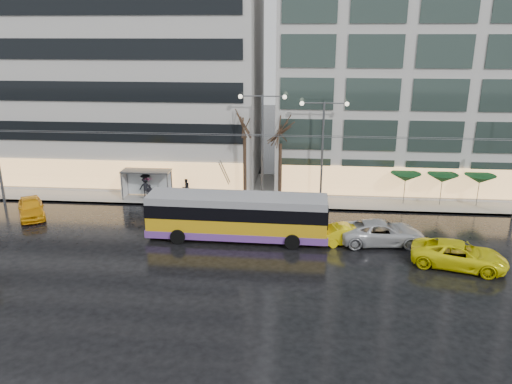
# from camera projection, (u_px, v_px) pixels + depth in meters

# --- Properties ---
(ground) EXTENTS (140.00, 140.00, 0.00)m
(ground) POSITION_uv_depth(u_px,v_px,m) (220.00, 254.00, 33.08)
(ground) COLOR black
(ground) RESTS_ON ground
(sidewalk) EXTENTS (80.00, 10.00, 0.15)m
(sidewalk) POSITION_uv_depth(u_px,v_px,m) (265.00, 190.00, 46.16)
(sidewalk) COLOR gray
(sidewalk) RESTS_ON ground
(kerb) EXTENTS (80.00, 0.10, 0.15)m
(kerb) POSITION_uv_depth(u_px,v_px,m) (260.00, 208.00, 41.47)
(kerb) COLOR slate
(kerb) RESTS_ON ground
(building_left) EXTENTS (34.00, 14.00, 22.00)m
(building_left) POSITION_uv_depth(u_px,v_px,m) (86.00, 62.00, 48.99)
(building_left) COLOR #BCB8B4
(building_left) RESTS_ON sidewalk
(building_right) EXTENTS (32.00, 14.00, 25.00)m
(building_right) POSITION_uv_depth(u_px,v_px,m) (454.00, 47.00, 45.60)
(building_right) COLOR #BCB8B4
(building_right) RESTS_ON sidewalk
(trolleybus) EXTENTS (12.68, 5.06, 5.85)m
(trolleybus) POSITION_uv_depth(u_px,v_px,m) (237.00, 218.00, 34.98)
(trolleybus) COLOR gold
(trolleybus) RESTS_ON ground
(catenary) EXTENTS (42.24, 5.12, 7.00)m
(catenary) POSITION_uv_depth(u_px,v_px,m) (247.00, 162.00, 39.21)
(catenary) COLOR #595B60
(catenary) RESTS_ON ground
(bus_shelter) EXTENTS (4.20, 1.60, 2.51)m
(bus_shelter) POSITION_uv_depth(u_px,v_px,m) (143.00, 177.00, 43.30)
(bus_shelter) COLOR #595B60
(bus_shelter) RESTS_ON sidewalk
(street_lamp_near) EXTENTS (3.96, 0.36, 9.03)m
(street_lamp_near) POSITION_uv_depth(u_px,v_px,m) (262.00, 133.00, 41.30)
(street_lamp_near) COLOR #595B60
(street_lamp_near) RESTS_ON sidewalk
(street_lamp_far) EXTENTS (3.96, 0.36, 8.53)m
(street_lamp_far) POSITION_uv_depth(u_px,v_px,m) (323.00, 138.00, 40.97)
(street_lamp_far) COLOR #595B60
(street_lamp_far) RESTS_ON sidewalk
(tree_a) EXTENTS (3.20, 3.20, 8.40)m
(tree_a) POSITION_uv_depth(u_px,v_px,m) (244.00, 120.00, 41.28)
(tree_a) COLOR black
(tree_a) RESTS_ON sidewalk
(tree_b) EXTENTS (3.20, 3.20, 7.70)m
(tree_b) POSITION_uv_depth(u_px,v_px,m) (281.00, 128.00, 41.43)
(tree_b) COLOR black
(tree_b) RESTS_ON sidewalk
(parasol_a) EXTENTS (2.50, 2.50, 2.65)m
(parasol_a) POSITION_uv_depth(u_px,v_px,m) (406.00, 177.00, 41.58)
(parasol_a) COLOR #595B60
(parasol_a) RESTS_ON sidewalk
(parasol_b) EXTENTS (2.50, 2.50, 2.65)m
(parasol_b) POSITION_uv_depth(u_px,v_px,m) (442.00, 178.00, 41.33)
(parasol_b) COLOR #595B60
(parasol_b) RESTS_ON sidewalk
(parasol_c) EXTENTS (2.50, 2.50, 2.65)m
(parasol_c) POSITION_uv_depth(u_px,v_px,m) (480.00, 179.00, 41.08)
(parasol_c) COLOR #595B60
(parasol_c) RESTS_ON sidewalk
(taxi_a) EXTENTS (3.96, 4.86, 1.56)m
(taxi_a) POSITION_uv_depth(u_px,v_px,m) (31.00, 208.00, 39.39)
(taxi_a) COLOR #EEA10C
(taxi_a) RESTS_ON ground
(taxi_b) EXTENTS (4.36, 2.45, 1.36)m
(taxi_b) POSITION_uv_depth(u_px,v_px,m) (348.00, 234.00, 34.51)
(taxi_b) COLOR yellow
(taxi_b) RESTS_ON ground
(taxi_c) EXTENTS (6.25, 4.12, 1.60)m
(taxi_c) POSITION_uv_depth(u_px,v_px,m) (459.00, 255.00, 31.04)
(taxi_c) COLOR yellow
(taxi_c) RESTS_ON ground
(sedan_silver) EXTENTS (6.06, 3.22, 1.62)m
(sedan_silver) POSITION_uv_depth(u_px,v_px,m) (381.00, 232.00, 34.48)
(sedan_silver) COLOR #B4B5B9
(sedan_silver) RESTS_ON ground
(pedestrian_a) EXTENTS (1.07, 1.09, 2.19)m
(pedestrian_a) POSITION_uv_depth(u_px,v_px,m) (149.00, 186.00, 42.12)
(pedestrian_a) COLOR black
(pedestrian_a) RESTS_ON sidewalk
(pedestrian_b) EXTENTS (0.94, 0.93, 1.54)m
(pedestrian_b) POSITION_uv_depth(u_px,v_px,m) (186.00, 187.00, 44.03)
(pedestrian_b) COLOR black
(pedestrian_b) RESTS_ON sidewalk
(pedestrian_c) EXTENTS (1.17, 0.83, 2.11)m
(pedestrian_c) POSITION_uv_depth(u_px,v_px,m) (146.00, 185.00, 43.62)
(pedestrian_c) COLOR black
(pedestrian_c) RESTS_ON sidewalk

